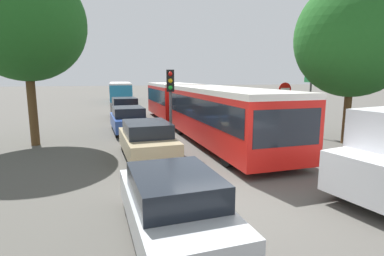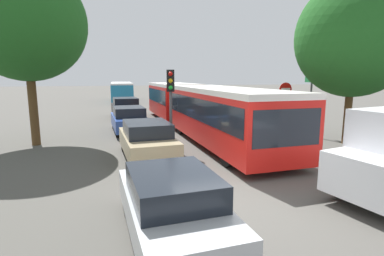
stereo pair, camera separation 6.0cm
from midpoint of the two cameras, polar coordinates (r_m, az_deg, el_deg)
ground_plane at (r=7.44m, az=7.80°, el=-15.12°), size 200.00×200.00×0.00m
articulated_bus at (r=17.21m, az=1.00°, el=4.42°), size 3.47×17.77×2.62m
city_bus_rear at (r=39.26m, az=-13.22°, el=6.98°), size 2.58×11.04×2.37m
queued_car_silver at (r=5.95m, az=-3.55°, el=-14.43°), size 1.90×3.99×1.35m
queued_car_tan at (r=11.61m, az=-8.43°, el=-2.24°), size 2.01×4.22×1.43m
queued_car_blue at (r=17.29m, az=-11.81°, el=1.62°), size 2.02×4.25×1.44m
queued_car_black at (r=23.44m, az=-12.47°, el=3.82°), size 2.16×4.54×1.54m
traffic_light at (r=12.58m, az=-3.95°, el=6.92°), size 0.36×0.38×3.40m
no_entry_sign at (r=16.27m, az=17.39°, el=4.95°), size 0.70×0.08×2.82m
direction_sign_post at (r=16.78m, az=21.88°, el=7.15°), size 0.26×1.39×3.60m
tree_left_mid at (r=15.46m, az=-29.17°, el=16.64°), size 5.14×5.14×7.95m
tree_right_near at (r=15.80m, az=28.48°, el=14.38°), size 5.14×5.14×7.49m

